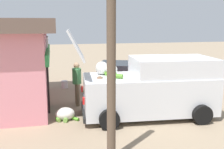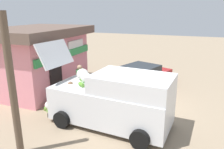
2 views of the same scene
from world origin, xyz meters
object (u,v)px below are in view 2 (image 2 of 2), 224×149
(unloaded_banana_pile, at_px, (52,106))
(vendor_standing, at_px, (80,79))
(parked_sedan, at_px, (140,77))
(customer_bending, at_px, (69,93))
(paint_bucket, at_px, (98,78))
(storefront_bar, at_px, (39,58))
(delivery_van, at_px, (114,100))

(unloaded_banana_pile, bearing_deg, vendor_standing, -19.06)
(parked_sedan, relative_size, customer_bending, 3.11)
(parked_sedan, distance_m, paint_bucket, 2.60)
(storefront_bar, bearing_deg, vendor_standing, -100.49)
(storefront_bar, relative_size, customer_bending, 3.84)
(parked_sedan, height_order, customer_bending, customer_bending)
(vendor_standing, bearing_deg, storefront_bar, 79.51)
(storefront_bar, xyz_separation_m, customer_bending, (-2.05, -3.04, -0.82))
(storefront_bar, height_order, delivery_van, storefront_bar)
(customer_bending, relative_size, unloaded_banana_pile, 1.80)
(vendor_standing, bearing_deg, delivery_van, -126.59)
(vendor_standing, xyz_separation_m, customer_bending, (-1.55, -0.37, -0.08))
(parked_sedan, xyz_separation_m, vendor_standing, (-2.69, 2.19, 0.39))
(storefront_bar, bearing_deg, parked_sedan, -65.67)
(delivery_van, xyz_separation_m, unloaded_banana_pile, (0.22, 2.92, -0.81))
(customer_bending, xyz_separation_m, unloaded_banana_pile, (0.00, 0.91, -0.70))
(paint_bucket, bearing_deg, storefront_bar, 134.87)
(parked_sedan, bearing_deg, unloaded_banana_pile, 147.27)
(customer_bending, bearing_deg, vendor_standing, 13.45)
(customer_bending, distance_m, unloaded_banana_pile, 1.15)
(storefront_bar, relative_size, delivery_van, 1.13)
(parked_sedan, bearing_deg, vendor_standing, 140.85)
(customer_bending, bearing_deg, unloaded_banana_pile, 89.90)
(delivery_van, relative_size, parked_sedan, 1.09)
(customer_bending, xyz_separation_m, paint_bucket, (4.33, 0.75, -0.70))
(storefront_bar, relative_size, parked_sedan, 1.24)
(paint_bucket, bearing_deg, unloaded_banana_pile, 177.87)
(paint_bucket, bearing_deg, parked_sedan, -91.92)
(vendor_standing, distance_m, customer_bending, 1.60)
(unloaded_banana_pile, bearing_deg, storefront_bar, 46.19)
(delivery_van, bearing_deg, customer_bending, 83.85)
(delivery_van, bearing_deg, unloaded_banana_pile, 85.72)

